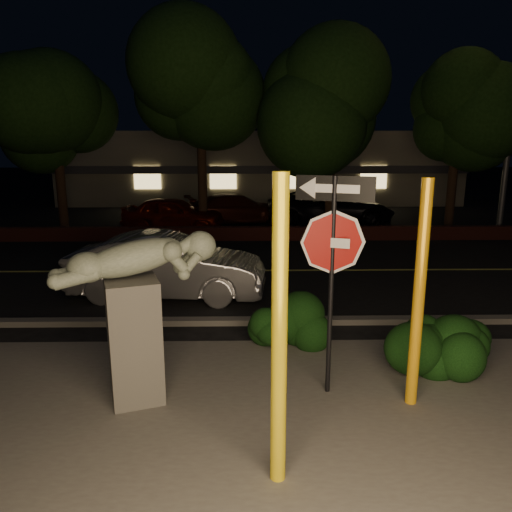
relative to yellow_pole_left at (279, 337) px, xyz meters
The scene contains 23 objects.
ground 11.97m from the yellow_pole_left, 88.06° to the left, with size 90.00×90.00×0.00m, color black.
patio 1.93m from the yellow_pole_left, 64.47° to the left, with size 14.00×6.00×0.02m, color #4C4944.
road 9.01m from the yellow_pole_left, 87.41° to the left, with size 80.00×8.00×0.01m, color black.
lane_marking 9.01m from the yellow_pole_left, 87.41° to the left, with size 80.00×0.12×0.01m, color #AEAB45.
curb 5.03m from the yellow_pole_left, 85.17° to the left, with size 80.00×0.25×0.12m, color #4C4944.
brick_wall 13.22m from the yellow_pole_left, 88.26° to the left, with size 40.00×0.35×0.50m, color #4A1C17.
parking_lot 18.92m from the yellow_pole_left, 88.78° to the left, with size 40.00×12.00×0.01m, color black.
building 26.83m from the yellow_pole_left, 89.15° to the left, with size 22.00×10.20×4.00m.
tree_far_a 17.06m from the yellow_pole_left, 117.12° to the left, with size 4.60×4.60×7.43m.
tree_far_b 15.79m from the yellow_pole_left, 97.95° to the left, with size 5.20×5.20×8.41m.
tree_far_c 15.44m from the yellow_pole_left, 78.79° to the left, with size 4.80×4.80×7.84m.
tree_far_d 17.47m from the yellow_pole_left, 62.44° to the left, with size 4.40×4.40×7.42m.
yellow_pole_left is the anchor object (origin of this frame).
yellow_pole_right 2.56m from the yellow_pole_left, 38.42° to the left, with size 0.16×0.16×3.22m, color #FFB015.
signpost 2.19m from the yellow_pole_left, 65.96° to the left, with size 1.04×0.40×3.22m.
sculpture 2.62m from the yellow_pole_left, 136.56° to the left, with size 2.25×1.25×2.43m.
hedge_center 3.81m from the yellow_pole_left, 83.72° to the left, with size 1.92×0.90×1.00m, color black.
hedge_right 3.79m from the yellow_pole_left, 45.81° to the left, with size 1.73×0.93×1.13m, color black.
hedge_far_right 4.06m from the yellow_pole_left, 41.44° to the left, with size 1.39×0.87×0.96m, color black.
silver_sedan 6.97m from the yellow_pole_left, 108.73° to the left, with size 1.59×4.56×1.50m, color #B1B1B6.
parked_car_red 15.49m from the yellow_pole_left, 102.36° to the left, with size 1.62×4.03×1.37m, color #741204.
parked_car_darkred 16.85m from the yellow_pole_left, 92.62° to the left, with size 1.80×4.42×1.28m, color #42160F.
parked_car_dark 16.85m from the yellow_pole_left, 78.86° to the left, with size 2.50×5.41×1.50m, color black.
Camera 1 is at (-0.73, -6.67, 3.74)m, focal length 35.00 mm.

